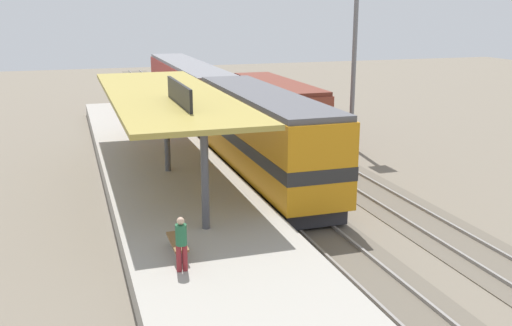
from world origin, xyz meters
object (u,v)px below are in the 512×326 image
freight_car (277,107)px  light_mast (356,10)px  passenger_carriage_single (189,90)px  platform_bench (177,242)px  person_waiting (181,241)px  locomotive (263,137)px

freight_car → light_mast: bearing=-56.3°
passenger_carriage_single → freight_car: (4.60, -7.38, -0.34)m
passenger_carriage_single → platform_bench: bearing=-102.4°
passenger_carriage_single → person_waiting: passenger_carriage_single is taller
passenger_carriage_single → person_waiting: bearing=-102.0°
passenger_carriage_single → freight_car: bearing=-58.1°
locomotive → freight_car: size_ratio=1.20×
platform_bench → light_mast: (13.80, 15.19, 7.05)m
freight_car → passenger_carriage_single: bearing=121.9°
person_waiting → freight_car: bearing=63.2°
passenger_carriage_single → locomotive: bearing=-90.0°
platform_bench → locomotive: 11.18m
locomotive → light_mast: 11.43m
platform_bench → person_waiting: size_ratio=0.99×
light_mast → platform_bench: bearing=-132.3°
freight_car → person_waiting: (-10.68, -21.17, -0.12)m
person_waiting → platform_bench: bearing=86.0°
locomotive → passenger_carriage_single: locomotive is taller
locomotive → person_waiting: 12.19m
locomotive → person_waiting: size_ratio=8.44×
platform_bench → person_waiting: (-0.08, -1.18, 0.51)m
freight_car → light_mast: size_ratio=1.03×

